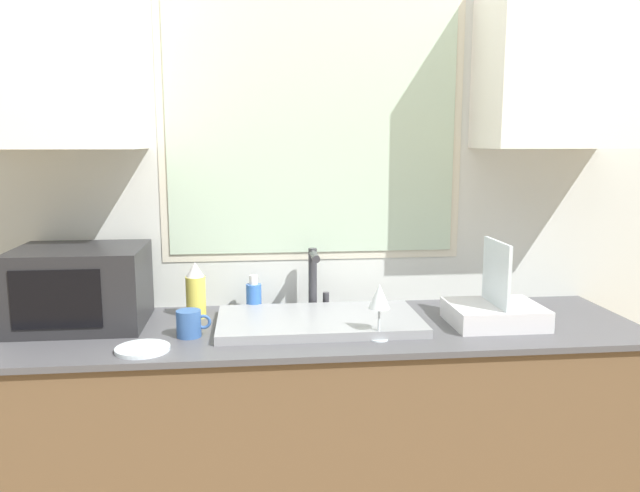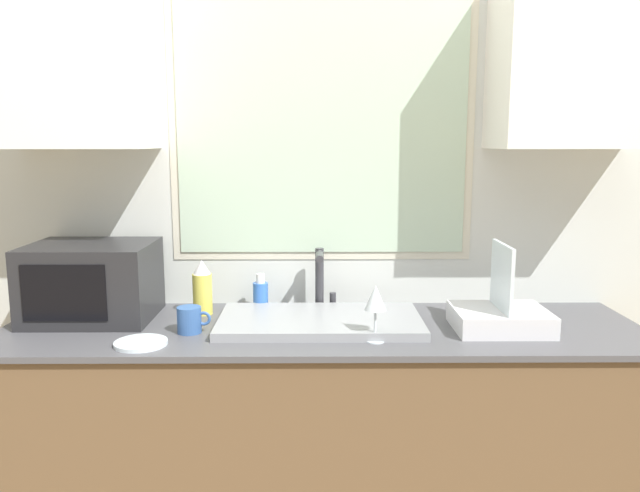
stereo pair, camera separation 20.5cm
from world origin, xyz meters
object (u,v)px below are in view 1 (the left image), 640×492
(dish_rack, at_px, (495,310))
(spray_bottle, at_px, (196,291))
(microwave, at_px, (81,287))
(mug_near_sink, at_px, (189,324))
(faucet, at_px, (314,275))
(soap_bottle, at_px, (254,296))
(wine_glass, at_px, (379,298))

(dish_rack, distance_m, spray_bottle, 1.04)
(microwave, distance_m, mug_near_sink, 0.42)
(mug_near_sink, bearing_deg, microwave, 155.31)
(faucet, bearing_deg, soap_bottle, 178.48)
(dish_rack, relative_size, mug_near_sink, 2.78)
(faucet, distance_m, mug_near_sink, 0.52)
(spray_bottle, xyz_separation_m, wine_glass, (0.60, -0.32, 0.04))
(faucet, bearing_deg, dish_rack, -23.24)
(microwave, distance_m, dish_rack, 1.41)
(microwave, bearing_deg, dish_rack, -5.95)
(faucet, bearing_deg, microwave, -172.27)
(mug_near_sink, bearing_deg, spray_bottle, 89.40)
(microwave, bearing_deg, wine_glass, -15.45)
(microwave, distance_m, soap_bottle, 0.60)
(microwave, relative_size, soap_bottle, 3.13)
(faucet, height_order, soap_bottle, faucet)
(microwave, height_order, spray_bottle, microwave)
(faucet, distance_m, dish_rack, 0.65)
(faucet, bearing_deg, wine_glass, -66.24)
(spray_bottle, distance_m, wine_glass, 0.68)
(microwave, relative_size, wine_glass, 2.34)
(microwave, bearing_deg, mug_near_sink, -24.69)
(dish_rack, distance_m, mug_near_sink, 1.03)
(faucet, height_order, dish_rack, dish_rack)
(soap_bottle, bearing_deg, wine_glass, -44.49)
(spray_bottle, bearing_deg, mug_near_sink, -90.60)
(dish_rack, xyz_separation_m, soap_bottle, (-0.82, 0.26, 0.01))
(faucet, distance_m, spray_bottle, 0.43)
(wine_glass, bearing_deg, faucet, 113.76)
(mug_near_sink, distance_m, wine_glass, 0.61)
(dish_rack, relative_size, soap_bottle, 2.28)
(microwave, bearing_deg, spray_bottle, 8.08)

